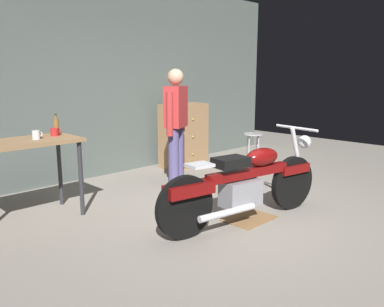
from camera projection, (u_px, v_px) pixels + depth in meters
The scene contains 11 objects.
ground_plane at pixel (236, 219), 4.41m from camera, with size 12.00×12.00×0.00m, color gray.
back_wall at pixel (97, 77), 6.07m from camera, with size 8.00×0.12×3.10m, color #56605B.
workbench at pixel (16, 152), 4.17m from camera, with size 1.30×0.64×0.90m.
motorcycle at pixel (246, 182), 4.25m from camera, with size 2.17×0.68×1.00m.
person_standing at pixel (176, 124), 5.42m from camera, with size 0.51×0.37×1.67m.
shop_stool at pixel (253, 142), 6.49m from camera, with size 0.32×0.32×0.64m.
wooden_dresser at pixel (184, 135), 6.85m from camera, with size 0.80×0.47×1.10m.
drip_tray at pixel (249, 219), 4.40m from camera, with size 0.56×0.40×0.01m, color olive.
mug_white_ceramic at pixel (36, 135), 4.27m from camera, with size 0.11×0.08×0.10m.
mug_red_diner at pixel (55, 132), 4.50m from camera, with size 0.12×0.09×0.09m.
bottle at pixel (56, 126), 4.61m from camera, with size 0.06×0.06×0.24m.
Camera 1 is at (-3.27, -2.64, 1.59)m, focal length 36.74 mm.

